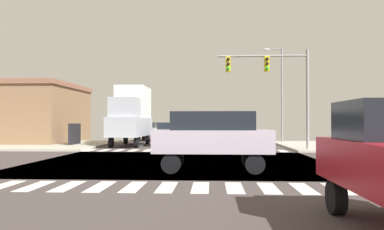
# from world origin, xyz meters

# --- Properties ---
(ground) EXTENTS (90.00, 90.00, 0.05)m
(ground) POSITION_xyz_m (0.00, 0.00, -0.03)
(ground) COLOR #453B3B
(sidewalk_corner_ne) EXTENTS (12.00, 12.00, 0.14)m
(sidewalk_corner_ne) POSITION_xyz_m (13.00, 12.00, 0.07)
(sidewalk_corner_ne) COLOR #B2ADA3
(sidewalk_corner_ne) RESTS_ON ground
(sidewalk_corner_nw) EXTENTS (12.00, 12.00, 0.14)m
(sidewalk_corner_nw) POSITION_xyz_m (-13.00, 12.00, 0.07)
(sidewalk_corner_nw) COLOR #AEAD9C
(sidewalk_corner_nw) RESTS_ON ground
(crosswalk_near) EXTENTS (13.50, 2.00, 0.01)m
(crosswalk_near) POSITION_xyz_m (-0.25, -7.30, 0.00)
(crosswalk_near) COLOR white
(crosswalk_near) RESTS_ON ground
(crosswalk_far) EXTENTS (13.50, 2.00, 0.01)m
(crosswalk_far) POSITION_xyz_m (-0.25, 7.30, 0.00)
(crosswalk_far) COLOR white
(crosswalk_far) RESTS_ON ground
(traffic_signal_mast) EXTENTS (6.10, 0.55, 6.77)m
(traffic_signal_mast) POSITION_xyz_m (5.65, 7.42, 4.98)
(traffic_signal_mast) COLOR gray
(traffic_signal_mast) RESTS_ON ground
(street_lamp) EXTENTS (1.78, 0.32, 8.66)m
(street_lamp) POSITION_xyz_m (7.67, 16.72, 5.13)
(street_lamp) COLOR gray
(street_lamp) RESTS_ON ground
(bank_building) EXTENTS (14.05, 10.09, 5.33)m
(bank_building) POSITION_xyz_m (-17.04, 15.61, 2.67)
(bank_building) COLOR #896749
(bank_building) RESTS_ON ground
(sedan_crossing_2) EXTENTS (1.80, 4.30, 1.88)m
(sedan_crossing_2) POSITION_xyz_m (-5.00, 20.71, 1.12)
(sedan_crossing_2) COLOR black
(sedan_crossing_2) RESTS_ON ground
(suv_leading_1) EXTENTS (4.60, 1.96, 2.34)m
(suv_leading_1) POSITION_xyz_m (1.61, -3.50, 1.39)
(suv_leading_1) COLOR black
(suv_leading_1) RESTS_ON ground
(sedan_trailing_4) EXTENTS (1.80, 4.30, 1.88)m
(sedan_trailing_4) POSITION_xyz_m (-2.00, 12.79, 1.12)
(sedan_trailing_4) COLOR black
(sedan_trailing_4) RESTS_ON ground
(box_truck_outer_1) EXTENTS (2.40, 7.20, 4.85)m
(box_truck_outer_1) POSITION_xyz_m (-5.00, 12.53, 2.56)
(box_truck_outer_1) COLOR black
(box_truck_outer_1) RESTS_ON ground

